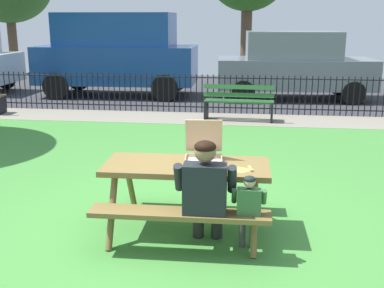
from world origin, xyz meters
TOP-DOWN VIEW (x-y plane):
  - ground at (0.00, 1.37)m, footprint 28.00×10.73m
  - cobblestone_walkway at (0.00, 6.03)m, footprint 28.00×1.40m
  - street_asphalt at (0.00, 10.70)m, footprint 28.00×7.94m
  - picnic_table_foreground at (0.13, -0.08)m, footprint 1.83×1.51m
  - pizza_box_open at (0.30, 0.04)m, footprint 0.45×0.52m
  - pizza_slice_on_table at (0.73, -0.21)m, footprint 0.26×0.20m
  - adult_at_table at (0.39, -0.58)m, footprint 0.61×0.60m
  - child_at_table at (0.81, -0.60)m, footprint 0.34×0.33m
  - iron_fence_streetside at (-0.00, 6.73)m, footprint 21.23×0.03m
  - park_bench_center at (0.52, 5.90)m, footprint 1.62×0.54m
  - parked_car_left at (-3.25, 9.13)m, footprint 4.73×2.13m
  - parked_car_center at (1.99, 9.13)m, footprint 4.49×2.11m

SIDE VIEW (x-z plane):
  - ground at x=0.00m, z-range -0.02..0.00m
  - street_asphalt at x=0.00m, z-range -0.01..0.00m
  - cobblestone_walkway at x=0.00m, z-range -0.01..0.00m
  - park_bench_center at x=0.52m, z-range -0.01..0.84m
  - iron_fence_streetside at x=0.00m, z-range 0.01..0.97m
  - child_at_table at x=0.81m, z-range 0.09..0.95m
  - picnic_table_foreground at x=0.13m, z-range 0.20..0.99m
  - adult_at_table at x=0.39m, z-range 0.06..1.25m
  - pizza_slice_on_table at x=0.73m, z-range 0.77..0.79m
  - pizza_box_open at x=0.30m, z-range 0.65..1.11m
  - parked_car_center at x=1.99m, z-range 0.04..1.98m
  - parked_car_left at x=-3.25m, z-range 0.08..2.54m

